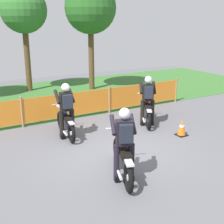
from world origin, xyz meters
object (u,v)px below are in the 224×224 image
object	(u,v)px
rider_lead	(66,108)
rider_third	(148,98)
motorcycle_third	(147,110)
motorcycle_trailing	(122,157)
rider_trailing	(124,141)
traffic_cone	(182,127)
motorcycle_lead	(65,122)

from	to	relation	value
rider_lead	rider_third	world-z (taller)	same
motorcycle_third	rider_third	bearing A→B (deg)	-179.49
rider_lead	motorcycle_third	bearing A→B (deg)	-84.56
motorcycle_trailing	rider_trailing	world-z (taller)	rider_trailing
rider_third	traffic_cone	bearing A→B (deg)	-135.76
motorcycle_third	motorcycle_lead	bearing A→B (deg)	114.86
motorcycle_lead	rider_third	xyz separation A→B (m)	(2.79, -0.46, 0.52)
motorcycle_third	rider_third	world-z (taller)	rider_third
rider_third	traffic_cone	size ratio (longest dim) A/B	3.19
rider_trailing	traffic_cone	world-z (taller)	rider_trailing
motorcycle_trailing	traffic_cone	bearing A→B (deg)	-46.00
rider_lead	traffic_cone	xyz separation A→B (m)	(3.15, -1.60, -0.69)
motorcycle_lead	rider_trailing	distance (m)	3.31
motorcycle_lead	rider_trailing	world-z (taller)	rider_trailing
motorcycle_lead	rider_third	size ratio (longest dim) A/B	1.12
motorcycle_third	traffic_cone	distance (m)	1.57
traffic_cone	rider_lead	bearing A→B (deg)	153.03
motorcycle_third	rider_trailing	world-z (taller)	rider_trailing
motorcycle_third	rider_trailing	xyz separation A→B (m)	(-2.80, -3.00, 0.50)
motorcycle_trailing	rider_lead	distance (m)	2.90
rider_third	traffic_cone	world-z (taller)	rider_third
motorcycle_third	traffic_cone	bearing A→B (deg)	-141.26
rider_lead	traffic_cone	bearing A→B (deg)	-110.26
rider_trailing	rider_third	world-z (taller)	same
motorcycle_lead	rider_trailing	size ratio (longest dim) A/B	1.12
motorcycle_trailing	motorcycle_lead	bearing A→B (deg)	24.30
motorcycle_third	rider_trailing	size ratio (longest dim) A/B	1.05
rider_lead	rider_third	xyz separation A→B (m)	(2.81, -0.25, 0.00)
motorcycle_trailing	motorcycle_third	distance (m)	3.90
rider_trailing	rider_third	xyz separation A→B (m)	(2.70, 2.81, 0.00)
rider_trailing	traffic_cone	size ratio (longest dim) A/B	3.19
motorcycle_third	rider_third	size ratio (longest dim) A/B	1.05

